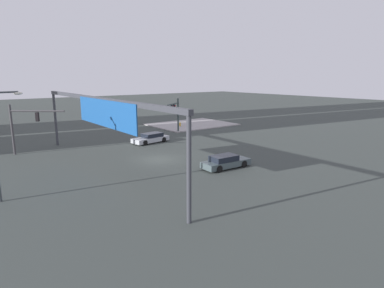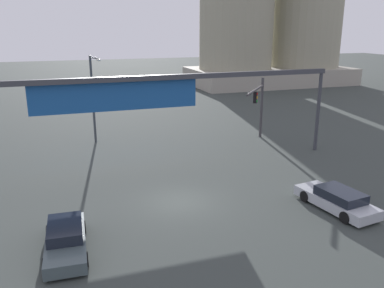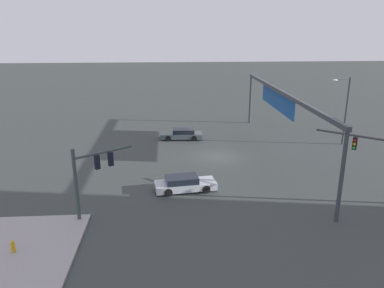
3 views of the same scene
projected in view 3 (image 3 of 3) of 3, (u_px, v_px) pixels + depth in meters
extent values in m
plane|color=#373D3A|center=(217.00, 157.00, 37.47)|extent=(212.76, 212.76, 0.00)
cylinder|color=#324040|center=(76.00, 186.00, 24.30)|extent=(0.23, 0.23, 5.08)
cylinder|color=#324040|center=(104.00, 152.00, 25.02)|extent=(2.61, 3.54, 0.18)
cube|color=black|center=(97.00, 162.00, 24.89)|extent=(0.40, 0.41, 0.95)
cylinder|color=red|center=(96.00, 158.00, 24.91)|extent=(0.17, 0.20, 0.20)
cylinder|color=orange|center=(96.00, 162.00, 25.00)|extent=(0.17, 0.20, 0.20)
cylinder|color=green|center=(96.00, 166.00, 25.09)|extent=(0.17, 0.20, 0.20)
cube|color=black|center=(111.00, 159.00, 25.49)|extent=(0.40, 0.41, 0.95)
cylinder|color=red|center=(109.00, 154.00, 25.52)|extent=(0.17, 0.20, 0.20)
cylinder|color=orange|center=(110.00, 159.00, 25.61)|extent=(0.17, 0.20, 0.20)
cylinder|color=green|center=(110.00, 163.00, 25.70)|extent=(0.17, 0.20, 0.20)
cylinder|color=#3C3A3D|center=(355.00, 136.00, 27.77)|extent=(3.88, 4.58, 0.18)
cube|color=black|center=(355.00, 143.00, 27.93)|extent=(0.40, 0.41, 0.95)
cylinder|color=red|center=(355.00, 140.00, 27.72)|extent=(0.17, 0.19, 0.20)
cylinder|color=orange|center=(354.00, 144.00, 27.81)|extent=(0.17, 0.19, 0.20)
cylinder|color=green|center=(354.00, 148.00, 27.90)|extent=(0.17, 0.19, 0.20)
cylinder|color=#383D41|center=(346.00, 111.00, 40.35)|extent=(0.20, 0.20, 7.42)
cylinder|color=#383D41|center=(343.00, 79.00, 39.00)|extent=(0.59, 1.87, 0.12)
ellipsoid|color=silver|center=(335.00, 80.00, 38.75)|extent=(0.44, 0.66, 0.20)
cylinder|color=#383A41|center=(250.00, 100.00, 49.80)|extent=(0.28, 0.28, 6.22)
cylinder|color=#383A41|center=(341.00, 178.00, 24.09)|extent=(0.28, 0.28, 6.22)
cube|color=#383A41|center=(282.00, 93.00, 35.97)|extent=(27.41, 0.35, 0.35)
cube|color=#174A8D|center=(277.00, 99.00, 38.54)|extent=(11.12, 0.08, 2.18)
cube|color=#AFB4BC|center=(185.00, 185.00, 29.61)|extent=(2.43, 5.01, 0.55)
cube|color=black|center=(182.00, 179.00, 29.40)|extent=(1.91, 2.69, 0.50)
cylinder|color=black|center=(201.00, 181.00, 30.72)|extent=(0.30, 0.66, 0.64)
cylinder|color=black|center=(206.00, 189.00, 29.15)|extent=(0.30, 0.66, 0.64)
cylinder|color=black|center=(165.00, 184.00, 30.14)|extent=(0.30, 0.66, 0.64)
cylinder|color=black|center=(168.00, 192.00, 28.57)|extent=(0.30, 0.66, 0.64)
cube|color=#424F52|center=(181.00, 135.00, 43.20)|extent=(1.94, 4.83, 0.55)
cube|color=black|center=(184.00, 131.00, 43.05)|extent=(1.62, 2.54, 0.50)
cylinder|color=black|center=(168.00, 138.00, 42.45)|extent=(0.25, 0.65, 0.64)
cylinder|color=black|center=(169.00, 135.00, 43.97)|extent=(0.25, 0.65, 0.64)
cylinder|color=black|center=(194.00, 138.00, 42.51)|extent=(0.25, 0.65, 0.64)
cylinder|color=black|center=(194.00, 134.00, 44.02)|extent=(0.25, 0.65, 0.64)
cylinder|color=gold|center=(13.00, 247.00, 21.26)|extent=(0.22, 0.22, 0.55)
sphere|color=#C99F05|center=(12.00, 242.00, 21.16)|extent=(0.18, 0.18, 0.18)
cylinder|color=#C99F05|center=(12.00, 249.00, 21.10)|extent=(0.12, 0.10, 0.10)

